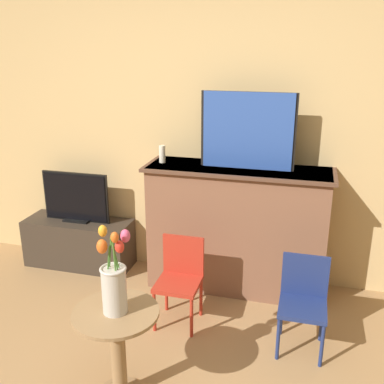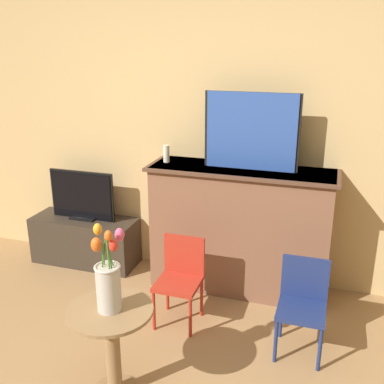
% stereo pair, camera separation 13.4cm
% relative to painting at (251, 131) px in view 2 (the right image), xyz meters
% --- Properties ---
extents(wall_back, '(8.00, 0.06, 2.70)m').
position_rel_painting_xyz_m(wall_back, '(-0.36, 0.23, 0.03)').
color(wall_back, tan).
rests_on(wall_back, ground).
extents(fireplace_mantel, '(1.46, 0.46, 1.03)m').
position_rel_painting_xyz_m(fireplace_mantel, '(-0.06, -0.01, -0.79)').
color(fireplace_mantel, brown).
rests_on(fireplace_mantel, ground).
extents(painting, '(0.72, 0.03, 0.58)m').
position_rel_painting_xyz_m(painting, '(0.00, 0.00, 0.00)').
color(painting, black).
rests_on(painting, fireplace_mantel).
extents(mantel_candle, '(0.05, 0.05, 0.14)m').
position_rel_painting_xyz_m(mantel_candle, '(-0.68, -0.01, -0.22)').
color(mantel_candle, silver).
rests_on(mantel_candle, fireplace_mantel).
extents(tv_stand, '(0.96, 0.36, 0.43)m').
position_rel_painting_xyz_m(tv_stand, '(-1.50, 0.01, -1.10)').
color(tv_stand, '#382D23').
rests_on(tv_stand, ground).
extents(tv_monitor, '(0.61, 0.12, 0.44)m').
position_rel_painting_xyz_m(tv_monitor, '(-1.50, 0.01, -0.67)').
color(tv_monitor, black).
rests_on(tv_monitor, tv_stand).
extents(chair_red, '(0.30, 0.30, 0.63)m').
position_rel_painting_xyz_m(chair_red, '(-0.36, -0.58, -0.96)').
color(chair_red, '#B22D1E').
rests_on(chair_red, ground).
extents(chair_blue, '(0.30, 0.30, 0.63)m').
position_rel_painting_xyz_m(chair_blue, '(0.50, -0.66, -0.96)').
color(chair_blue, navy).
rests_on(chair_blue, ground).
extents(side_table, '(0.48, 0.48, 0.56)m').
position_rel_painting_xyz_m(side_table, '(-0.48, -1.40, -0.95)').
color(side_table, '#99754C').
rests_on(side_table, ground).
extents(vase_tulips, '(0.17, 0.15, 0.48)m').
position_rel_painting_xyz_m(vase_tulips, '(-0.48, -1.40, -0.57)').
color(vase_tulips, beige).
rests_on(vase_tulips, side_table).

